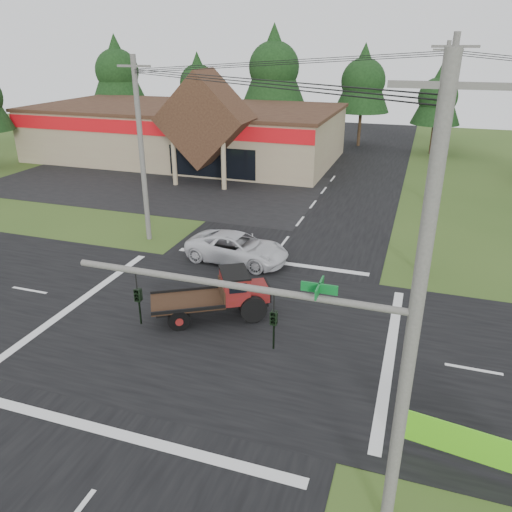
% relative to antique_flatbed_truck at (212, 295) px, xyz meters
% --- Properties ---
extents(ground, '(120.00, 120.00, 0.00)m').
position_rel_antique_flatbed_truck_xyz_m(ground, '(0.61, -0.51, -1.06)').
color(ground, '#334F1C').
rests_on(ground, ground).
extents(road_ns, '(12.00, 120.00, 0.02)m').
position_rel_antique_flatbed_truck_xyz_m(road_ns, '(0.61, -0.51, -1.05)').
color(road_ns, black).
rests_on(road_ns, ground).
extents(road_ew, '(120.00, 12.00, 0.02)m').
position_rel_antique_flatbed_truck_xyz_m(road_ew, '(0.61, -0.51, -1.05)').
color(road_ew, black).
rests_on(road_ew, ground).
extents(parking_apron, '(28.00, 14.00, 0.02)m').
position_rel_antique_flatbed_truck_xyz_m(parking_apron, '(-13.39, 18.49, -1.05)').
color(parking_apron, black).
rests_on(parking_apron, ground).
extents(cvs_building, '(30.40, 18.20, 9.19)m').
position_rel_antique_flatbed_truck_xyz_m(cvs_building, '(-15.09, 29.06, 1.72)').
color(cvs_building, gray).
rests_on(cvs_building, ground).
extents(traffic_signal_mast, '(8.12, 0.24, 7.00)m').
position_rel_antique_flatbed_truck_xyz_m(traffic_signal_mast, '(6.43, -8.01, 3.36)').
color(traffic_signal_mast, '#595651').
rests_on(traffic_signal_mast, ground).
extents(utility_pole_nr, '(2.00, 0.30, 11.00)m').
position_rel_antique_flatbed_truck_xyz_m(utility_pole_nr, '(8.11, -8.01, 4.58)').
color(utility_pole_nr, '#595651').
rests_on(utility_pole_nr, ground).
extents(utility_pole_nw, '(2.00, 0.30, 10.50)m').
position_rel_antique_flatbed_truck_xyz_m(utility_pole_nw, '(-7.39, 7.49, 4.33)').
color(utility_pole_nw, '#595651').
rests_on(utility_pole_nw, ground).
extents(utility_pole_ne, '(2.00, 0.30, 11.50)m').
position_rel_antique_flatbed_truck_xyz_m(utility_pole_ne, '(8.61, 7.49, 4.83)').
color(utility_pole_ne, '#595651').
rests_on(utility_pole_ne, ground).
extents(utility_pole_n, '(2.00, 0.30, 11.20)m').
position_rel_antique_flatbed_truck_xyz_m(utility_pole_n, '(8.61, 21.49, 4.68)').
color(utility_pole_n, '#595651').
rests_on(utility_pole_n, ground).
extents(tree_row_a, '(6.72, 6.72, 12.12)m').
position_rel_antique_flatbed_truck_xyz_m(tree_row_a, '(-29.39, 39.49, 6.99)').
color(tree_row_a, '#332316').
rests_on(tree_row_a, ground).
extents(tree_row_b, '(5.60, 5.60, 10.10)m').
position_rel_antique_flatbed_truck_xyz_m(tree_row_b, '(-19.39, 41.49, 5.64)').
color(tree_row_b, '#332316').
rests_on(tree_row_b, ground).
extents(tree_row_c, '(7.28, 7.28, 13.13)m').
position_rel_antique_flatbed_truck_xyz_m(tree_row_c, '(-9.39, 40.49, 7.66)').
color(tree_row_c, '#332316').
rests_on(tree_row_c, ground).
extents(tree_row_d, '(6.16, 6.16, 11.11)m').
position_rel_antique_flatbed_truck_xyz_m(tree_row_d, '(0.61, 41.49, 6.32)').
color(tree_row_d, '#332316').
rests_on(tree_row_d, ground).
extents(tree_row_e, '(5.04, 5.04, 9.09)m').
position_rel_antique_flatbed_truck_xyz_m(tree_row_e, '(8.61, 39.49, 4.97)').
color(tree_row_e, '#332316').
rests_on(tree_row_e, ground).
extents(antique_flatbed_truck, '(5.36, 4.23, 2.12)m').
position_rel_antique_flatbed_truck_xyz_m(antique_flatbed_truck, '(0.00, 0.00, 0.00)').
color(antique_flatbed_truck, '#5E160D').
rests_on(antique_flatbed_truck, ground).
extents(roadside_banner, '(4.19, 0.75, 1.44)m').
position_rel_antique_flatbed_truck_xyz_m(roadside_banner, '(10.22, -5.55, -0.34)').
color(roadside_banner, '#56BE19').
rests_on(roadside_banner, ground).
extents(white_pickup, '(5.83, 3.12, 1.56)m').
position_rel_antique_flatbed_truck_xyz_m(white_pickup, '(-1.07, 6.02, -0.28)').
color(white_pickup, silver).
rests_on(white_pickup, ground).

